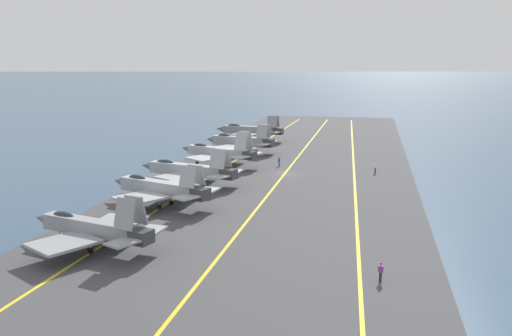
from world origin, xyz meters
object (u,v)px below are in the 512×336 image
parked_jet_nearest (92,228)px  crew_white_vest (375,168)px  parked_jet_third (188,170)px  parked_jet_fourth (219,152)px  parked_jet_second (160,188)px  crew_purple_vest (381,271)px  parked_jet_fifth (240,141)px  parked_jet_sixth (250,130)px  crew_blue_vest (279,161)px

parked_jet_nearest → crew_white_vest: bearing=-32.1°
parked_jet_third → crew_white_vest: 32.02m
parked_jet_fourth → parked_jet_third: bearing=177.7°
parked_jet_second → parked_jet_third: bearing=2.8°
parked_jet_nearest → parked_jet_third: 30.17m
crew_purple_vest → parked_jet_fifth: bearing=23.9°
parked_jet_fourth → parked_jet_nearest: bearing=179.5°
crew_purple_vest → parked_jet_sixth: bearing=20.4°
crew_white_vest → crew_purple_vest: (-47.28, -0.34, -0.01)m
parked_jet_fourth → crew_white_vest: (-0.29, -27.82, -1.67)m
parked_jet_fourth → parked_jet_fifth: (15.25, -0.33, -0.21)m
crew_white_vest → crew_blue_vest: bearing=81.3°
parked_jet_third → crew_white_vest: bearing=-62.7°
parked_jet_second → parked_jet_fifth: size_ratio=1.04×
parked_jet_nearest → parked_jet_second: 17.09m
parked_jet_sixth → crew_blue_vest: (-29.14, -11.95, -1.74)m
parked_jet_fourth → parked_jet_fifth: size_ratio=1.06×
parked_jet_second → parked_jet_fifth: bearing=-0.4°
parked_jet_third → crew_white_vest: size_ratio=9.64×
parked_jet_third → parked_jet_sixth: size_ratio=1.03×
parked_jet_nearest → parked_jet_second: bearing=-1.4°
parked_jet_third → crew_blue_vest: 20.74m
parked_jet_fifth → parked_jet_second: bearing=179.6°
crew_white_vest → crew_blue_vest: (2.62, 17.06, 0.01)m
parked_jet_nearest → crew_blue_vest: bearing=-13.2°
parked_jet_sixth → parked_jet_third: bearing=-179.3°
crew_white_vest → parked_jet_fourth: bearing=89.4°
parked_jet_fifth → crew_blue_vest: bearing=-141.1°
parked_jet_second → crew_white_vest: 39.32m
parked_jet_third → crew_purple_vest: bearing=-138.6°
parked_jet_fifth → crew_purple_vest: bearing=-156.1°
parked_jet_nearest → parked_jet_fourth: size_ratio=0.95×
parked_jet_nearest → parked_jet_sixth: (76.62, 0.81, 0.46)m
parked_jet_fourth → crew_purple_vest: (-47.57, -28.16, -1.68)m
crew_white_vest → parked_jet_nearest: bearing=147.9°
parked_jet_second → crew_white_vest: parked_jet_second is taller
parked_jet_fifth → crew_blue_vest: 16.67m
parked_jet_nearest → crew_white_vest: parked_jet_nearest is taller
parked_jet_nearest → crew_blue_vest: parked_jet_nearest is taller
parked_jet_nearest → parked_jet_fifth: parked_jet_fifth is taller
parked_jet_nearest → parked_jet_fifth: 60.41m
crew_purple_vest → parked_jet_second: bearing=55.3°
parked_jet_second → crew_white_vest: bearing=-45.0°
parked_jet_fourth → parked_jet_fifth: bearing=-1.2°
parked_jet_nearest → parked_jet_sixth: size_ratio=0.92×
parked_jet_nearest → parked_jet_fifth: bearing=-0.7°
parked_jet_fifth → crew_white_vest: size_ratio=8.61×
parked_jet_second → parked_jet_fourth: parked_jet_fourth is taller
parked_jet_sixth → crew_white_vest: size_ratio=9.35×
crew_blue_vest → crew_purple_vest: bearing=-160.8°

